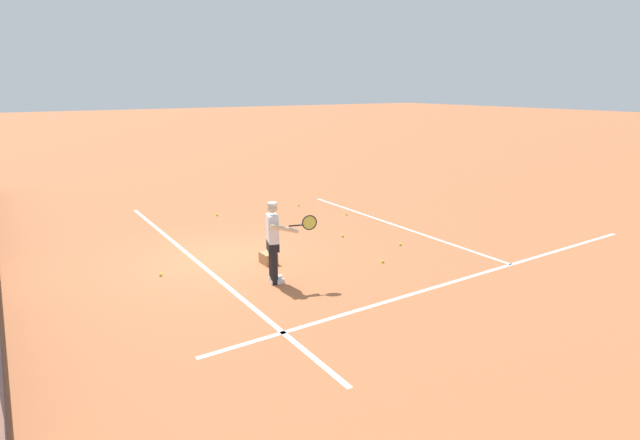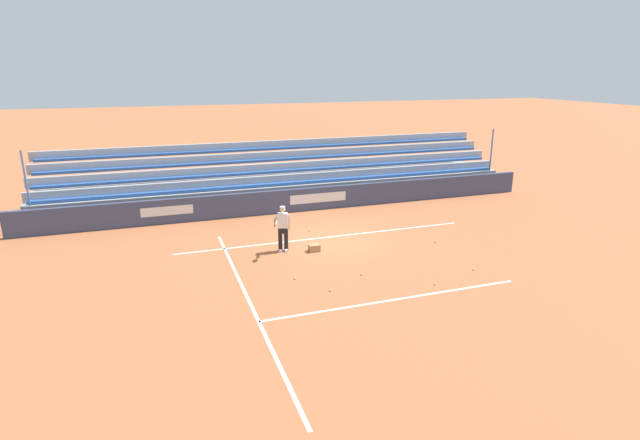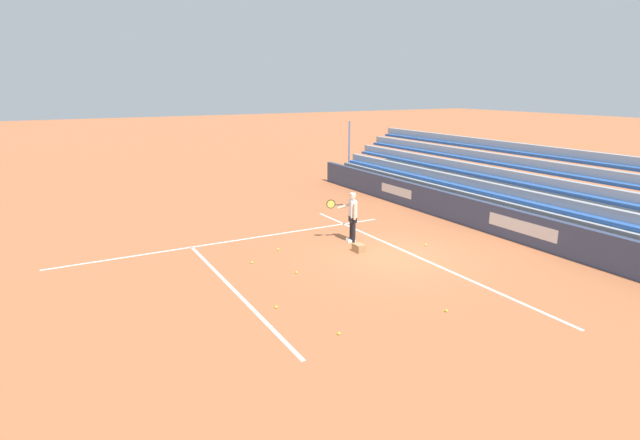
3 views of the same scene
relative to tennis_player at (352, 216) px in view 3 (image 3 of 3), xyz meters
The scene contains 15 objects.
ground_plane 2.30m from the tennis_player, 167.99° to the right, with size 160.00×160.00×0.00m, color #B7663D.
court_baseline_white 2.44m from the tennis_player, 155.57° to the right, with size 12.00×0.10×0.01m, color white.
court_sideline_white 4.20m from the tennis_player, 60.18° to the left, with size 0.10×12.00×0.01m, color white.
court_service_line_white 5.54m from the tennis_player, 112.25° to the left, with size 8.22×0.10×0.01m, color white.
back_wall_sponsor_board 5.43m from the tennis_player, 112.35° to the right, with size 24.56×0.25×1.10m.
bleacher_stand 7.54m from the tennis_player, 105.94° to the right, with size 23.33×3.20×3.40m.
tennis_player is the anchor object (origin of this frame).
ball_box_cardboard 1.39m from the tennis_player, 159.45° to the left, with size 0.40×0.30×0.26m, color #A87F51.
tennis_ball_stray_back 2.81m from the tennis_player, 83.09° to the left, with size 0.07×0.07×0.07m, color #CCE533.
tennis_ball_far_left 3.68m from the tennis_player, 121.14° to the left, with size 0.07×0.07×0.07m, color #CCE533.
tennis_ball_near_player 6.03m from the tennis_player, 169.83° to the left, with size 0.07×0.07×0.07m, color #CCE533.
tennis_ball_on_baseline 6.87m from the tennis_player, 145.14° to the left, with size 0.07×0.07×0.07m, color #CCE533.
tennis_ball_far_right 2.68m from the tennis_player, 130.89° to the right, with size 0.07×0.07×0.07m, color #CCE533.
tennis_ball_midcourt 4.00m from the tennis_player, 96.46° to the left, with size 0.07×0.07×0.07m, color #CCE533.
tennis_ball_by_box 5.92m from the tennis_player, 129.21° to the left, with size 0.07×0.07×0.07m, color #CCE533.
Camera 3 is at (-11.91, 9.48, 5.24)m, focal length 28.00 mm.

